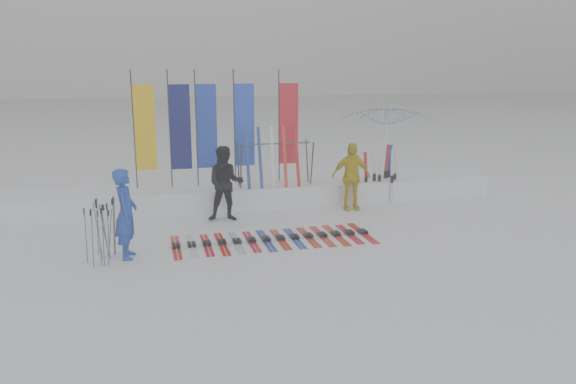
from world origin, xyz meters
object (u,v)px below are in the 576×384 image
object	(u,v)px
ski_row	(273,239)
person_yellow	(351,176)
tent_canopy	(386,150)
person_black	(226,184)
person_blue	(126,214)
ski_rack	(275,158)

from	to	relation	value
ski_row	person_yellow	bearing A→B (deg)	39.48
person_yellow	tent_canopy	bearing A→B (deg)	44.50
person_black	ski_row	distance (m)	2.30
person_blue	person_black	world-z (taller)	person_black
ski_row	ski_rack	size ratio (longest dim) A/B	2.22
person_blue	tent_canopy	xyz separation A→B (m)	(7.54, 4.12, 0.45)
tent_canopy	person_black	bearing A→B (deg)	-160.99
person_blue	person_black	size ratio (longest dim) A/B	0.98
person_yellow	ski_row	world-z (taller)	person_yellow
person_blue	ski_rack	size ratio (longest dim) A/B	0.92
tent_canopy	ski_row	bearing A→B (deg)	-139.51
tent_canopy	ski_rack	xyz separation A→B (m)	(-3.61, -0.66, -0.01)
person_blue	ski_rack	bearing A→B (deg)	-43.60
person_blue	tent_canopy	bearing A→B (deg)	-56.32
ski_rack	person_black	bearing A→B (deg)	-144.17
person_blue	person_yellow	distance (m)	6.42
person_black	person_yellow	distance (m)	3.49
person_blue	ski_rack	world-z (taller)	person_blue
person_black	ski_rack	xyz separation A→B (m)	(1.55, 1.12, 0.42)
person_black	ski_rack	size ratio (longest dim) A/B	0.94
person_yellow	ski_rack	world-z (taller)	person_yellow
person_black	person_yellow	bearing A→B (deg)	13.01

